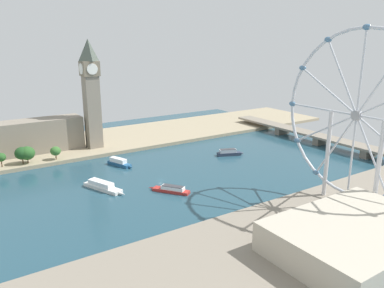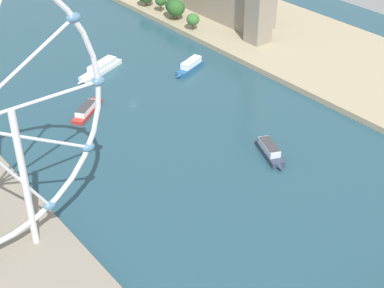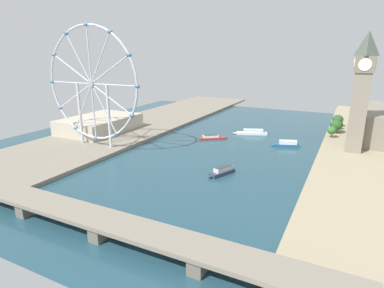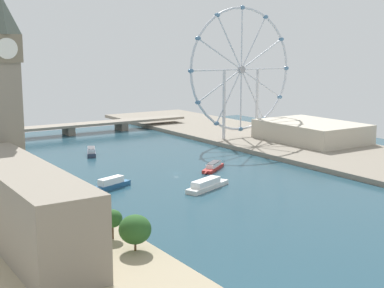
{
  "view_description": "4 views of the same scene",
  "coord_description": "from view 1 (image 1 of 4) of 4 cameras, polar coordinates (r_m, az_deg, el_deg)",
  "views": [
    {
      "loc": [
        223.12,
        -119.83,
        95.62
      ],
      "look_at": [
        -10.29,
        33.55,
        18.74
      ],
      "focal_mm": 35.79,
      "sensor_mm": 36.0,
      "label": 1
    },
    {
      "loc": [
        136.41,
        220.35,
        140.62
      ],
      "look_at": [
        13.01,
        64.24,
        12.56
      ],
      "focal_mm": 54.54,
      "sensor_mm": 36.0,
      "label": 2
    },
    {
      "loc": [
        -93.11,
        267.19,
        80.01
      ],
      "look_at": [
        3.67,
        76.6,
        18.6
      ],
      "focal_mm": 29.8,
      "sensor_mm": 36.0,
      "label": 3
    },
    {
      "loc": [
        -163.66,
        -267.43,
        72.09
      ],
      "look_at": [
        11.78,
        0.64,
        15.96
      ],
      "focal_mm": 51.74,
      "sensor_mm": 36.0,
      "label": 4
    }
  ],
  "objects": [
    {
      "name": "ground_plane",
      "position": [
        270.71,
        -4.76,
        -5.35
      ],
      "size": [
        406.13,
        406.13,
        0.0
      ],
      "primitive_type": "plane",
      "color": "#234756"
    },
    {
      "name": "riverbank_left",
      "position": [
        373.67,
        -13.5,
        0.37
      ],
      "size": [
        90.0,
        520.0,
        3.0
      ],
      "primitive_type": "cube",
      "color": "tan",
      "rests_on": "ground_plane"
    },
    {
      "name": "riverbank_right",
      "position": [
        185.08,
        13.78,
        -15.67
      ],
      "size": [
        90.0,
        520.0,
        3.0
      ],
      "primitive_type": "cube",
      "color": "gray",
      "rests_on": "ground_plane"
    },
    {
      "name": "clock_tower",
      "position": [
        341.11,
        -14.8,
        7.43
      ],
      "size": [
        14.92,
        14.92,
        92.88
      ],
      "color": "gray",
      "rests_on": "riverbank_left"
    },
    {
      "name": "parliament_block",
      "position": [
        345.62,
        -24.69,
        0.77
      ],
      "size": [
        22.0,
        106.15,
        27.56
      ],
      "primitive_type": "cube",
      "color": "gray",
      "rests_on": "riverbank_left"
    },
    {
      "name": "tree_row_embankment",
      "position": [
        318.08,
        -25.0,
        -1.55
      ],
      "size": [
        12.35,
        63.91,
        13.3
      ],
      "color": "#513823",
      "rests_on": "riverbank_left"
    },
    {
      "name": "ferris_wheel",
      "position": [
        227.81,
        23.31,
        3.74
      ],
      "size": [
        96.99,
        3.2,
        100.11
      ],
      "color": "silver",
      "rests_on": "riverbank_right"
    },
    {
      "name": "riverside_hall",
      "position": [
        190.58,
        23.33,
        -12.66
      ],
      "size": [
        53.17,
        76.11,
        14.08
      ],
      "primitive_type": "cube",
      "color": "#BCB29E",
      "rests_on": "riverbank_right"
    },
    {
      "name": "river_bridge",
      "position": [
        377.24,
        18.65,
        0.95
      ],
      "size": [
        218.13,
        17.17,
        8.67
      ],
      "color": "gray",
      "rests_on": "ground_plane"
    },
    {
      "name": "tour_boat_0",
      "position": [
        326.23,
        5.55,
        -1.29
      ],
      "size": [
        12.72,
        23.09,
        5.65
      ],
      "rotation": [
        0.0,
        0.0,
        1.18
      ],
      "color": "#2D384C",
      "rests_on": "ground_plane"
    },
    {
      "name": "tour_boat_1",
      "position": [
        248.92,
        -3.12,
        -6.77
      ],
      "size": [
        25.34,
        19.87,
        4.46
      ],
      "rotation": [
        0.0,
        0.0,
        3.77
      ],
      "color": "#B22D28",
      "rests_on": "ground_plane"
    },
    {
      "name": "tour_boat_2",
      "position": [
        304.2,
        -10.78,
        -2.73
      ],
      "size": [
        24.95,
        12.62,
        5.78
      ],
      "rotation": [
        0.0,
        0.0,
        0.35
      ],
      "color": "#235684",
      "rests_on": "ground_plane"
    },
    {
      "name": "tour_boat_3",
      "position": [
        259.31,
        -13.17,
        -6.14
      ],
      "size": [
        34.69,
        17.41,
        5.43
      ],
      "rotation": [
        0.0,
        0.0,
        0.38
      ],
      "color": "white",
      "rests_on": "ground_plane"
    }
  ]
}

